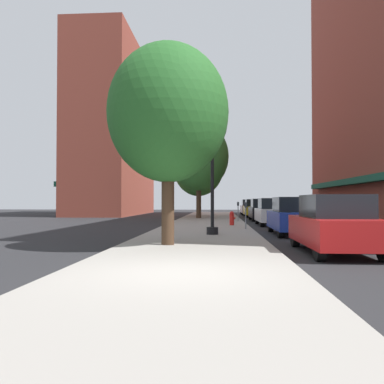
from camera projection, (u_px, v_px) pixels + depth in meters
The scene contains 16 objects.
ground_plane at pixel (271, 225), 25.48m from camera, with size 90.00×90.00×0.00m, color #232326.
sidewalk_slab at pixel (208, 223), 26.74m from camera, with size 4.80×50.00×0.12m, color gray.
building_far_background at pixel (114, 132), 45.65m from camera, with size 6.80×18.00×18.60m.
lamppost at pixel (212, 159), 16.64m from camera, with size 0.48×0.48×5.90m.
fire_hydrant at pixel (232, 218), 22.99m from camera, with size 0.33×0.26×0.79m.
parking_meter_near at pixel (246, 212), 19.83m from camera, with size 0.14×0.09×1.31m.
parking_meter_far at pixel (238, 209), 27.83m from camera, with size 0.14×0.09×1.31m.
tree_near at pixel (199, 157), 32.87m from camera, with size 4.86×4.86×7.79m.
tree_mid at pixel (168, 113), 12.79m from camera, with size 3.82×3.82×6.35m.
tree_far at pixel (198, 167), 37.58m from camera, with size 4.67×4.67×7.20m.
car_red at pixel (334, 225), 11.49m from camera, with size 1.80×4.30×1.66m.
car_blue at pixel (293, 216), 17.83m from camera, with size 1.80×4.30×1.66m.
car_white at pixel (272, 212), 24.77m from camera, with size 1.80×4.30×1.66m.
car_black at pixel (262, 210), 30.65m from camera, with size 1.80×4.30×1.66m.
car_yellow at pixel (254, 208), 37.55m from camera, with size 1.80×4.30×1.66m.
car_silver at pixel (250, 207), 43.20m from camera, with size 1.80×4.30×1.66m.
Camera 1 is at (0.75, -7.79, 1.48)m, focal length 37.95 mm.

